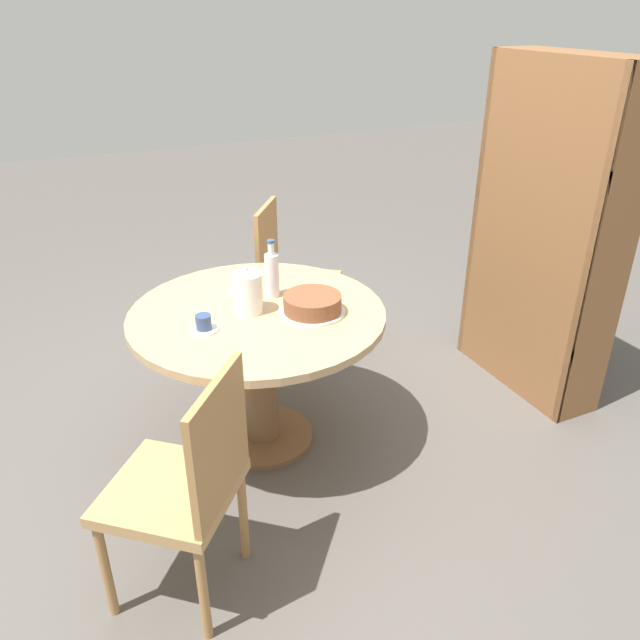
{
  "coord_description": "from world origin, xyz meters",
  "views": [
    {
      "loc": [
        2.37,
        -0.8,
        1.94
      ],
      "look_at": [
        0.0,
        0.31,
        0.59
      ],
      "focal_mm": 35.0,
      "sensor_mm": 36.0,
      "label": 1
    }
  ],
  "objects_px": {
    "cup_a": "(241,284)",
    "cup_b": "(204,324)",
    "chair_a": "(187,484)",
    "water_bottle": "(272,274)",
    "coffee_pot": "(248,291)",
    "cake_main": "(312,305)",
    "chair_b": "(290,277)",
    "bookshelf": "(541,246)"
  },
  "relations": [
    {
      "from": "chair_b",
      "to": "bookshelf",
      "type": "relative_size",
      "value": 0.53
    },
    {
      "from": "coffee_pot",
      "to": "water_bottle",
      "type": "bearing_deg",
      "value": 125.55
    },
    {
      "from": "chair_b",
      "to": "water_bottle",
      "type": "bearing_deg",
      "value": -172.75
    },
    {
      "from": "chair_b",
      "to": "cup_a",
      "type": "distance_m",
      "value": 0.73
    },
    {
      "from": "cake_main",
      "to": "cup_a",
      "type": "bearing_deg",
      "value": -150.84
    },
    {
      "from": "chair_b",
      "to": "cake_main",
      "type": "bearing_deg",
      "value": -160.23
    },
    {
      "from": "cup_a",
      "to": "cup_b",
      "type": "distance_m",
      "value": 0.42
    },
    {
      "from": "cup_b",
      "to": "bookshelf",
      "type": "bearing_deg",
      "value": 89.34
    },
    {
      "from": "water_bottle",
      "to": "cup_b",
      "type": "distance_m",
      "value": 0.44
    },
    {
      "from": "chair_a",
      "to": "water_bottle",
      "type": "distance_m",
      "value": 1.11
    },
    {
      "from": "chair_a",
      "to": "bookshelf",
      "type": "xyz_separation_m",
      "value": [
        -0.62,
        2.05,
        0.32
      ]
    },
    {
      "from": "cup_b",
      "to": "chair_b",
      "type": "bearing_deg",
      "value": 138.88
    },
    {
      "from": "cup_a",
      "to": "cup_b",
      "type": "height_order",
      "value": "same"
    },
    {
      "from": "chair_a",
      "to": "chair_b",
      "type": "xyz_separation_m",
      "value": [
        -1.48,
        0.99,
        0.0
      ]
    },
    {
      "from": "cup_a",
      "to": "cake_main",
      "type": "bearing_deg",
      "value": 29.16
    },
    {
      "from": "cake_main",
      "to": "cup_b",
      "type": "xyz_separation_m",
      "value": [
        -0.04,
        -0.48,
        -0.01
      ]
    },
    {
      "from": "chair_b",
      "to": "cup_a",
      "type": "bearing_deg",
      "value": 173.91
    },
    {
      "from": "cake_main",
      "to": "cup_b",
      "type": "relative_size",
      "value": 2.36
    },
    {
      "from": "bookshelf",
      "to": "water_bottle",
      "type": "distance_m",
      "value": 1.42
    },
    {
      "from": "chair_b",
      "to": "cup_a",
      "type": "height_order",
      "value": "chair_b"
    },
    {
      "from": "bookshelf",
      "to": "cake_main",
      "type": "bearing_deg",
      "value": 91.01
    },
    {
      "from": "cup_b",
      "to": "chair_a",
      "type": "bearing_deg",
      "value": -21.93
    },
    {
      "from": "coffee_pot",
      "to": "cup_a",
      "type": "bearing_deg",
      "value": 169.61
    },
    {
      "from": "chair_b",
      "to": "coffee_pot",
      "type": "distance_m",
      "value": 0.96
    },
    {
      "from": "water_bottle",
      "to": "cup_b",
      "type": "height_order",
      "value": "water_bottle"
    },
    {
      "from": "cake_main",
      "to": "cup_b",
      "type": "height_order",
      "value": "cake_main"
    },
    {
      "from": "coffee_pot",
      "to": "cup_b",
      "type": "relative_size",
      "value": 1.83
    },
    {
      "from": "bookshelf",
      "to": "cup_b",
      "type": "relative_size",
      "value": 14.3
    },
    {
      "from": "coffee_pot",
      "to": "water_bottle",
      "type": "distance_m",
      "value": 0.19
    },
    {
      "from": "chair_a",
      "to": "water_bottle",
      "type": "height_order",
      "value": "water_bottle"
    },
    {
      "from": "coffee_pot",
      "to": "bookshelf",
      "type": "bearing_deg",
      "value": 85.97
    },
    {
      "from": "cake_main",
      "to": "cup_a",
      "type": "relative_size",
      "value": 2.36
    },
    {
      "from": "chair_b",
      "to": "coffee_pot",
      "type": "height_order",
      "value": "coffee_pot"
    },
    {
      "from": "cup_a",
      "to": "bookshelf",
      "type": "bearing_deg",
      "value": 77.12
    },
    {
      "from": "coffee_pot",
      "to": "cup_a",
      "type": "relative_size",
      "value": 1.83
    },
    {
      "from": "chair_b",
      "to": "cup_b",
      "type": "bearing_deg",
      "value": 174.67
    },
    {
      "from": "bookshelf",
      "to": "cup_b",
      "type": "height_order",
      "value": "bookshelf"
    },
    {
      "from": "chair_a",
      "to": "cup_b",
      "type": "distance_m",
      "value": 0.73
    },
    {
      "from": "chair_a",
      "to": "cup_b",
      "type": "relative_size",
      "value": 7.55
    },
    {
      "from": "bookshelf",
      "to": "coffee_pot",
      "type": "xyz_separation_m",
      "value": [
        -0.11,
        -1.56,
        -0.0
      ]
    },
    {
      "from": "chair_a",
      "to": "cup_a",
      "type": "relative_size",
      "value": 7.55
    },
    {
      "from": "chair_b",
      "to": "coffee_pot",
      "type": "xyz_separation_m",
      "value": [
        0.75,
        -0.5,
        0.31
      ]
    }
  ]
}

